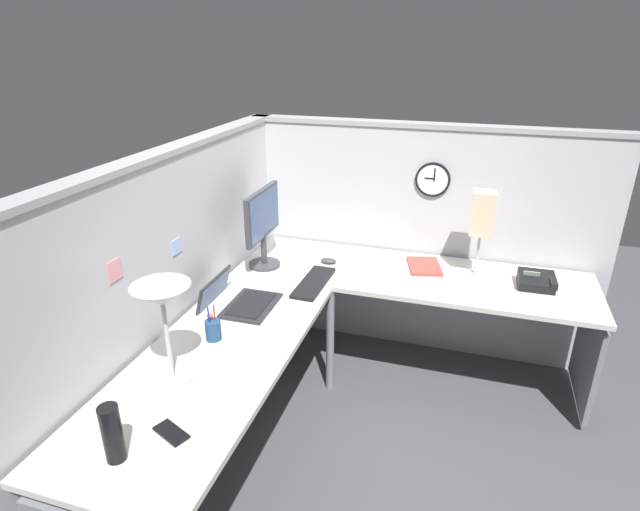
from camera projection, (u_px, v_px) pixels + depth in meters
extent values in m
plane|color=#47474C|center=(348.00, 408.00, 3.12)|extent=(6.80, 6.80, 0.00)
cube|color=#B2B2B7|center=(175.00, 302.00, 2.73)|extent=(2.57, 0.10, 1.55)
cube|color=#939399|center=(156.00, 154.00, 2.41)|extent=(2.57, 0.12, 0.03)
cube|color=#B2B2B7|center=(419.00, 243.00, 3.50)|extent=(0.10, 2.37, 1.55)
cube|color=#939399|center=(429.00, 125.00, 3.19)|extent=(0.12, 2.37, 0.03)
cube|color=beige|center=(244.00, 325.00, 2.63)|extent=(2.35, 0.66, 0.03)
cube|color=beige|center=(467.00, 282.00, 3.08)|extent=(0.66, 1.49, 0.03)
cylinder|color=slate|center=(330.00, 340.00, 3.16)|extent=(0.05, 0.05, 0.70)
cube|color=slate|center=(587.00, 354.00, 3.03)|extent=(0.58, 0.03, 0.60)
cylinder|color=#38383D|center=(265.00, 264.00, 3.26)|extent=(0.20, 0.20, 0.02)
cylinder|color=#38383D|center=(264.00, 250.00, 3.22)|extent=(0.04, 0.04, 0.20)
cube|color=#38383D|center=(262.00, 213.00, 3.13)|extent=(0.46, 0.03, 0.30)
cube|color=#384C72|center=(265.00, 214.00, 3.12)|extent=(0.42, 0.01, 0.26)
cube|color=#232326|center=(251.00, 305.00, 2.77)|extent=(0.34, 0.24, 0.02)
cube|color=black|center=(251.00, 304.00, 2.77)|extent=(0.29, 0.18, 0.00)
cube|color=#232326|center=(213.00, 294.00, 2.82)|extent=(0.34, 0.07, 0.22)
cube|color=#384C72|center=(214.00, 294.00, 2.81)|extent=(0.31, 0.06, 0.18)
cube|color=black|center=(314.00, 283.00, 3.02)|extent=(0.43, 0.15, 0.02)
ellipsoid|color=#38383D|center=(328.00, 261.00, 3.30)|extent=(0.06, 0.10, 0.03)
cylinder|color=#B7BABF|center=(173.00, 377.00, 2.19)|extent=(0.17, 0.17, 0.02)
cylinder|color=#B7BABF|center=(167.00, 339.00, 2.12)|extent=(0.02, 0.02, 0.38)
cone|color=#B7BABF|center=(161.00, 296.00, 2.04)|extent=(0.24, 0.24, 0.09)
cylinder|color=navy|center=(213.00, 330.00, 2.46)|extent=(0.08, 0.08, 0.10)
cylinder|color=#1E1EB2|center=(209.00, 319.00, 2.43)|extent=(0.01, 0.01, 0.13)
cylinder|color=#B21E1E|center=(215.00, 317.00, 2.45)|extent=(0.01, 0.01, 0.13)
cylinder|color=#D8591E|center=(210.00, 316.00, 2.44)|extent=(0.03, 0.03, 0.01)
cube|color=black|center=(171.00, 433.00, 1.89)|extent=(0.12, 0.16, 0.01)
cylinder|color=black|center=(112.00, 433.00, 1.74)|extent=(0.07, 0.07, 0.22)
cube|color=black|center=(536.00, 282.00, 2.98)|extent=(0.19, 0.20, 0.10)
cube|color=#8CA58C|center=(531.00, 275.00, 2.97)|extent=(0.02, 0.09, 0.04)
cube|color=black|center=(552.00, 280.00, 2.95)|extent=(0.19, 0.04, 0.04)
cube|color=silver|center=(422.00, 270.00, 3.18)|extent=(0.30, 0.24, 0.02)
cube|color=#BF3F38|center=(424.00, 266.00, 3.18)|extent=(0.30, 0.25, 0.02)
cylinder|color=#B7BABF|center=(475.00, 274.00, 3.14)|extent=(0.11, 0.11, 0.01)
cylinder|color=#B7BABF|center=(477.00, 254.00, 3.08)|extent=(0.02, 0.02, 0.27)
cube|color=beige|center=(483.00, 213.00, 2.98)|extent=(0.13, 0.13, 0.26)
cylinder|color=black|center=(433.00, 179.00, 3.26)|extent=(0.03, 0.22, 0.22)
cylinder|color=white|center=(433.00, 180.00, 3.24)|extent=(0.00, 0.19, 0.19)
cube|color=black|center=(429.00, 178.00, 3.24)|extent=(0.00, 0.06, 0.01)
cube|color=black|center=(435.00, 175.00, 3.22)|extent=(0.00, 0.01, 0.08)
cube|color=pink|center=(115.00, 270.00, 2.14)|extent=(0.08, 0.00, 0.09)
cube|color=#99B7E5|center=(176.00, 247.00, 2.57)|extent=(0.08, 0.00, 0.08)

